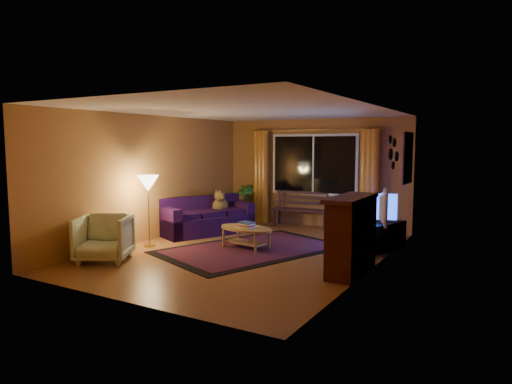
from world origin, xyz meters
The scene contains 22 objects.
floor centered at (0.00, 0.00, -0.01)m, with size 4.50×6.00×0.02m, color brown.
ceiling centered at (0.00, 0.00, 2.51)m, with size 4.50×6.00×0.02m, color white.
wall_back centered at (0.00, 3.01, 1.25)m, with size 4.50×0.02×2.50m, color #B47638.
wall_left centered at (-2.26, 0.00, 1.25)m, with size 0.02×6.00×2.50m, color #B47638.
wall_right centered at (2.26, 0.00, 1.25)m, with size 0.02×6.00×2.50m, color #B47638.
window centered at (0.00, 2.94, 1.45)m, with size 2.00×0.02×1.30m, color black.
curtain_rod centered at (0.00, 2.90, 2.25)m, with size 0.03×0.03×3.20m, color #BF8C3F.
curtain_left centered at (-1.35, 2.88, 1.12)m, with size 0.36×0.36×2.24m, color orange.
curtain_right centered at (1.35, 2.88, 1.12)m, with size 0.36×0.36×2.24m, color orange.
bench centered at (-0.21, 2.75, 0.20)m, with size 1.33×0.39×0.40m, color #341C21.
potted_plant centered at (-1.73, 2.75, 0.46)m, with size 0.51×0.51×0.91m, color #235B1E.
sofa centered at (-1.61, 0.97, 0.40)m, with size 0.84×1.96×0.79m, color #1F0932.
dog centered at (-1.56, 1.41, 0.61)m, with size 0.29×0.40×0.43m, color olive, non-canonical shape.
armchair centered at (-1.71, -1.75, 0.42)m, with size 0.81×0.76×0.83m, color beige.
floor_lamp centered at (-1.82, -0.57, 0.66)m, with size 0.22×0.22×1.33m, color #BF8C3F.
rug centered at (-0.02, 0.18, 0.01)m, with size 2.08×3.28×0.02m, color #5E1113.
coffee_table centered at (-0.13, 0.17, 0.20)m, with size 1.11×1.11×0.40m, color #AB7F43.
tv_console centered at (2.00, 1.27, 0.25)m, with size 0.40×1.21×0.50m, color black.
television centered at (2.00, 1.27, 0.80)m, with size 1.03×0.14×0.59m, color black.
fireplace centered at (2.05, -0.40, 0.55)m, with size 0.40×1.20×1.10m, color maroon.
mirror_cluster centered at (2.21, 1.30, 1.80)m, with size 0.06×0.60×0.56m, color black, non-canonical shape.
painting centered at (2.22, 2.45, 1.65)m, with size 0.04×0.76×0.96m, color #DA5328.
Camera 1 is at (4.17, -6.87, 1.92)m, focal length 32.00 mm.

